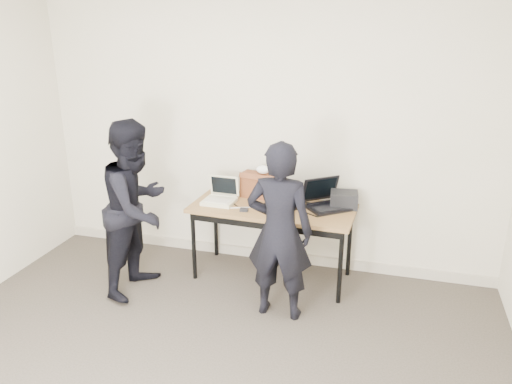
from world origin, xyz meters
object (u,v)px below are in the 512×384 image
at_px(laptop_center, 280,202).
at_px(person_typist, 279,232).
at_px(laptop_beige, 220,197).
at_px(equipment_box, 344,199).
at_px(desk, 272,213).
at_px(leather_satchel, 260,185).
at_px(person_observer, 137,208).
at_px(laptop_right, 325,201).

height_order(laptop_center, person_typist, person_typist).
relative_size(laptop_beige, equipment_box, 1.21).
distance_m(desk, person_typist, 0.63).
xyz_separation_m(leather_satchel, person_observer, (-0.92, -0.73, -0.06)).
bearing_deg(person_typist, equipment_box, -118.11).
height_order(equipment_box, person_observer, person_observer).
height_order(desk, laptop_center, laptop_center).
relative_size(laptop_center, person_typist, 0.24).
bearing_deg(leather_satchel, person_typist, -54.85).
xyz_separation_m(leather_satchel, person_typist, (0.39, -0.81, -0.10)).
height_order(person_typist, person_observer, person_observer).
bearing_deg(laptop_right, equipment_box, -20.62).
xyz_separation_m(laptop_right, leather_satchel, (-0.65, 0.09, 0.07)).
bearing_deg(desk, person_typist, -67.91).
xyz_separation_m(laptop_center, laptop_right, (0.40, 0.12, 0.01)).
height_order(desk, person_observer, person_observer).
relative_size(laptop_beige, laptop_center, 0.84).
relative_size(laptop_center, equipment_box, 1.45).
bearing_deg(person_observer, equipment_box, -62.18).
distance_m(desk, laptop_right, 0.50).
bearing_deg(equipment_box, laptop_right, -161.90).
height_order(laptop_right, person_typist, person_typist).
height_order(laptop_center, person_observer, person_observer).
bearing_deg(laptop_beige, person_typist, -37.29).
relative_size(laptop_beige, person_typist, 0.20).
xyz_separation_m(laptop_center, person_typist, (0.14, -0.60, -0.03)).
bearing_deg(desk, laptop_center, 16.35).
distance_m(laptop_beige, person_typist, 0.92).
bearing_deg(person_typist, desk, -70.02).
height_order(desk, equipment_box, equipment_box).
relative_size(desk, laptop_center, 4.27).
height_order(laptop_beige, leather_satchel, leather_satchel).
distance_m(laptop_beige, leather_satchel, 0.40).
xyz_separation_m(desk, person_typist, (0.21, -0.58, 0.09)).
bearing_deg(laptop_center, equipment_box, 27.57).
distance_m(desk, person_observer, 1.22).
distance_m(laptop_beige, person_observer, 0.78).
height_order(laptop_right, person_observer, person_observer).
bearing_deg(person_typist, laptop_right, -109.41).
bearing_deg(laptop_center, person_typist, -67.07).
distance_m(laptop_right, person_observer, 1.70).
xyz_separation_m(laptop_beige, leather_satchel, (0.32, 0.23, 0.08)).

